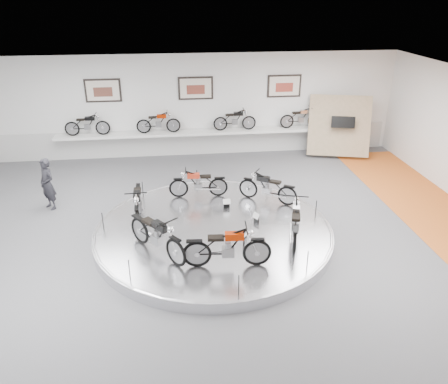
{
  "coord_description": "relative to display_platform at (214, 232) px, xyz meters",
  "views": [
    {
      "loc": [
        -0.97,
        -9.99,
        6.16
      ],
      "look_at": [
        0.32,
        0.6,
        1.2
      ],
      "focal_mm": 35.0,
      "sensor_mm": 36.0,
      "label": 1
    }
  ],
  "objects": [
    {
      "name": "bike_b",
      "position": [
        -0.26,
        1.98,
        0.6
      ],
      "size": [
        1.56,
        0.62,
        0.9
      ],
      "primitive_type": null,
      "rotation": [
        0.0,
        0.0,
        3.09
      ],
      "color": "#B42F18",
      "rests_on": "display_platform"
    },
    {
      "name": "shelf_bike_a",
      "position": [
        -4.2,
        6.4,
        1.27
      ],
      "size": [
        1.22,
        0.43,
        0.73
      ],
      "primitive_type": null,
      "color": "black",
      "rests_on": "shelf"
    },
    {
      "name": "poster_center",
      "position": [
        0.0,
        6.66,
        2.55
      ],
      "size": [
        1.35,
        0.06,
        0.88
      ],
      "primitive_type": "cube",
      "color": "beige",
      "rests_on": "wall_back"
    },
    {
      "name": "poster_left",
      "position": [
        -3.5,
        6.66,
        2.55
      ],
      "size": [
        1.35,
        0.06,
        0.88
      ],
      "primitive_type": "cube",
      "color": "beige",
      "rests_on": "wall_back"
    },
    {
      "name": "visitor",
      "position": [
        -4.82,
        2.35,
        0.66
      ],
      "size": [
        0.69,
        0.69,
        1.61
      ],
      "primitive_type": "imported",
      "rotation": [
        0.0,
        0.0,
        -0.78
      ],
      "color": "black",
      "rests_on": "floor"
    },
    {
      "name": "dado_band",
      "position": [
        0.0,
        6.68,
        0.4
      ],
      "size": [
        15.68,
        0.04,
        1.1
      ],
      "primitive_type": "cube",
      "color": "#BCBCBA",
      "rests_on": "floor"
    },
    {
      "name": "display_panel",
      "position": [
        5.6,
        5.8,
        1.1
      ],
      "size": [
        2.56,
        1.52,
        2.3
      ],
      "primitive_type": "cube",
      "rotation": [
        -0.35,
        0.0,
        -0.26
      ],
      "color": "tan",
      "rests_on": "floor"
    },
    {
      "name": "floor",
      "position": [
        0.0,
        -0.3,
        -0.15
      ],
      "size": [
        16.0,
        16.0,
        0.0
      ],
      "primitive_type": "plane",
      "color": "#4D4D50",
      "rests_on": "ground"
    },
    {
      "name": "shelf_bike_b",
      "position": [
        -1.5,
        6.4,
        1.27
      ],
      "size": [
        1.22,
        0.43,
        0.73
      ],
      "primitive_type": null,
      "color": "#951E00",
      "rests_on": "shelf"
    },
    {
      "name": "poster_right",
      "position": [
        3.5,
        6.66,
        2.55
      ],
      "size": [
        1.35,
        0.06,
        0.88
      ],
      "primitive_type": "cube",
      "color": "beige",
      "rests_on": "wall_back"
    },
    {
      "name": "display_platform",
      "position": [
        0.0,
        0.0,
        0.0
      ],
      "size": [
        6.4,
        6.4,
        0.3
      ],
      "primitive_type": "cylinder",
      "color": "silver",
      "rests_on": "floor"
    },
    {
      "name": "wall_back",
      "position": [
        0.0,
        6.7,
        1.85
      ],
      "size": [
        16.0,
        0.0,
        16.0
      ],
      "primitive_type": "plane",
      "rotation": [
        1.57,
        0.0,
        0.0
      ],
      "color": "silver",
      "rests_on": "floor"
    },
    {
      "name": "shelf_bike_c",
      "position": [
        1.5,
        6.4,
        1.27
      ],
      "size": [
        1.22,
        0.43,
        0.73
      ],
      "primitive_type": null,
      "color": "black",
      "rests_on": "shelf"
    },
    {
      "name": "bike_c",
      "position": [
        -2.03,
        0.71,
        0.66
      ],
      "size": [
        0.66,
        1.75,
        1.02
      ],
      "primitive_type": null,
      "rotation": [
        0.0,
        0.0,
        4.74
      ],
      "color": "black",
      "rests_on": "display_platform"
    },
    {
      "name": "shelf_bike_d",
      "position": [
        4.2,
        6.4,
        1.27
      ],
      "size": [
        1.22,
        0.43,
        0.73
      ],
      "primitive_type": null,
      "color": "#ACACB1",
      "rests_on": "shelf"
    },
    {
      "name": "bike_e",
      "position": [
        0.13,
        -1.85,
        0.66
      ],
      "size": [
        1.79,
        0.75,
        1.03
      ],
      "primitive_type": null,
      "rotation": [
        0.0,
        0.0,
        6.21
      ],
      "color": "#951E00",
      "rests_on": "display_platform"
    },
    {
      "name": "platform_rim",
      "position": [
        0.0,
        0.0,
        0.12
      ],
      "size": [
        6.4,
        6.4,
        0.1
      ],
      "primitive_type": "torus",
      "color": "#B2B2BA",
      "rests_on": "display_platform"
    },
    {
      "name": "bike_a",
      "position": [
        1.78,
        1.4,
        0.61
      ],
      "size": [
        1.62,
        1.3,
        0.92
      ],
      "primitive_type": null,
      "rotation": [
        0.0,
        0.0,
        2.58
      ],
      "color": "black",
      "rests_on": "display_platform"
    },
    {
      "name": "ceiling",
      "position": [
        0.0,
        -0.3,
        3.85
      ],
      "size": [
        16.0,
        16.0,
        0.0
      ],
      "primitive_type": "plane",
      "rotation": [
        3.14,
        0.0,
        0.0
      ],
      "color": "white",
      "rests_on": "wall_back"
    },
    {
      "name": "shelf",
      "position": [
        0.0,
        6.4,
        0.85
      ],
      "size": [
        11.0,
        0.55,
        0.1
      ],
      "primitive_type": "cube",
      "color": "silver",
      "rests_on": "wall_back"
    },
    {
      "name": "bike_d",
      "position": [
        -1.48,
        -1.12,
        0.68
      ],
      "size": [
        1.6,
        1.8,
        1.06
      ],
      "primitive_type": null,
      "rotation": [
        0.0,
        0.0,
        5.38
      ],
      "color": "black",
      "rests_on": "display_platform"
    },
    {
      "name": "bike_f",
      "position": [
        2.02,
        -0.83,
        0.66
      ],
      "size": [
        1.07,
        1.84,
        1.02
      ],
      "primitive_type": null,
      "rotation": [
        0.0,
        0.0,
        7.58
      ],
      "color": "#ACACB1",
      "rests_on": "display_platform"
    }
  ]
}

